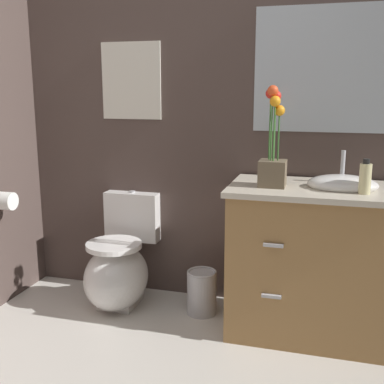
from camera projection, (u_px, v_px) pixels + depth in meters
The scene contains 9 objects.
wall_back at pixel (251, 105), 2.85m from camera, with size 3.96×0.05×2.50m, color #4C3D38.
toilet at pixel (119, 268), 2.98m from camera, with size 0.38×0.59×0.69m.
vanity_cabinet at pixel (315, 259), 2.60m from camera, with size 0.94×0.56×1.01m.
flower_vase at pixel (273, 155), 2.50m from camera, with size 0.14×0.14×0.53m.
soap_bottle at pixel (365, 178), 2.33m from camera, with size 0.06×0.06×0.17m.
trash_bin at pixel (202, 292), 2.88m from camera, with size 0.18×0.18×0.27m.
wall_poster at pixel (131, 81), 2.99m from camera, with size 0.39×0.01×0.48m, color silver.
wall_mirror at pixel (326, 70), 2.66m from camera, with size 0.80×0.01×0.70m, color #B2BCC6.
toilet_paper_roll at pixel (5, 201), 2.87m from camera, with size 0.11×0.11×0.11m, color white.
Camera 1 is at (0.65, -1.21, 1.34)m, focal length 44.39 mm.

